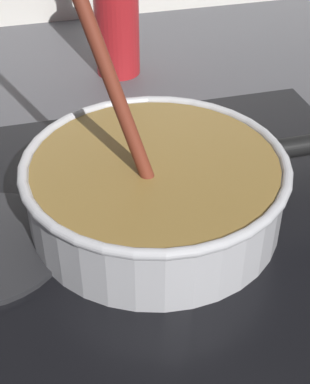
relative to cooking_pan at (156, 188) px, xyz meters
name	(u,v)px	position (x,y,z in m)	size (l,w,h in m)	color
ground	(205,339)	(0.01, -0.14, -0.07)	(2.40, 1.60, 0.04)	#4C4C51
hob_plate	(155,223)	(0.00, 0.00, -0.05)	(0.56, 0.48, 0.01)	black
burner_ring	(155,216)	(0.00, 0.00, -0.04)	(0.18, 0.18, 0.01)	#592D0C
cooking_pan	(156,188)	(0.00, 0.00, 0.00)	(0.45, 0.28, 0.29)	silver
sauce_bottle	(116,9)	(0.04, 0.39, 0.05)	(0.07, 0.07, 0.25)	red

